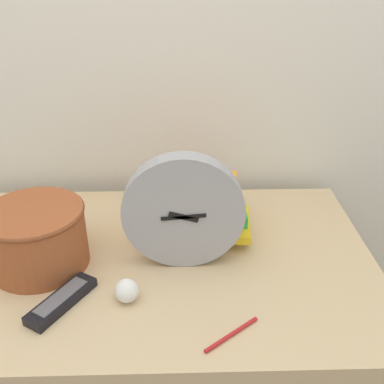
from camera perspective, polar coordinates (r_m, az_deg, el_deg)
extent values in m
cube|color=silver|center=(1.28, -5.74, 18.70)|extent=(6.00, 0.04, 2.40)
cube|color=tan|center=(1.35, -5.06, -21.54)|extent=(1.08, 0.66, 0.77)
cylinder|color=#99999E|center=(0.99, -1.10, -2.48)|extent=(0.27, 0.04, 0.27)
cylinder|color=white|center=(0.97, -1.09, -2.89)|extent=(0.24, 0.01, 0.24)
cube|color=black|center=(0.97, -1.09, -3.14)|extent=(0.07, 0.01, 0.03)
cube|color=black|center=(0.97, -1.09, -3.14)|extent=(0.10, 0.01, 0.02)
cylinder|color=black|center=(0.97, -1.09, -3.14)|extent=(0.01, 0.01, 0.01)
cube|color=white|center=(1.16, 0.30, -4.32)|extent=(0.23, 0.14, 0.02)
cube|color=yellow|center=(1.14, 1.71, -3.89)|extent=(0.23, 0.17, 0.02)
cube|color=green|center=(1.13, 1.86, -2.52)|extent=(0.19, 0.13, 0.03)
cube|color=red|center=(1.13, 0.64, -0.57)|extent=(0.20, 0.18, 0.04)
cube|color=orange|center=(1.09, 0.42, 0.51)|extent=(0.21, 0.17, 0.04)
cylinder|color=#994C28|center=(1.07, -19.10, -5.49)|extent=(0.22, 0.22, 0.14)
torus|color=brown|center=(1.04, -19.67, -2.47)|extent=(0.23, 0.23, 0.01)
cube|color=black|center=(0.98, -16.21, -13.11)|extent=(0.13, 0.16, 0.02)
cube|color=#59595E|center=(0.97, -16.31, -12.61)|extent=(0.09, 0.12, 0.00)
sphere|color=white|center=(0.95, -8.29, -12.30)|extent=(0.05, 0.05, 0.05)
cylinder|color=#B21E1E|center=(0.89, 5.05, -17.57)|extent=(0.11, 0.09, 0.01)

